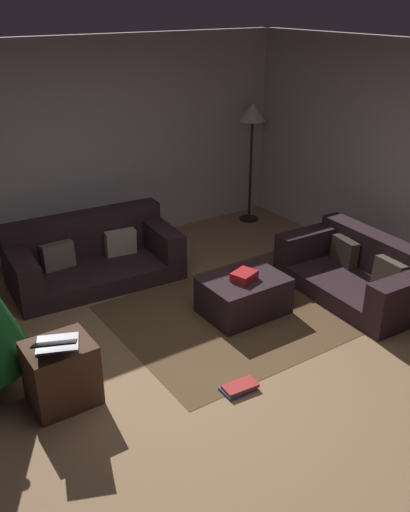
# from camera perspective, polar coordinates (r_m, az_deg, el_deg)

# --- Properties ---
(ground_plane) EXTENTS (6.40, 6.40, 0.00)m
(ground_plane) POSITION_cam_1_polar(r_m,az_deg,el_deg) (5.02, 0.09, -11.83)
(ground_plane) COLOR #93704C
(rear_partition) EXTENTS (6.40, 0.12, 2.60)m
(rear_partition) POSITION_cam_1_polar(r_m,az_deg,el_deg) (7.06, -14.51, 10.21)
(rear_partition) COLOR #BCB7B2
(rear_partition) RESTS_ON ground_plane
(couch_left) EXTENTS (1.94, 1.06, 0.72)m
(couch_left) POSITION_cam_1_polar(r_m,az_deg,el_deg) (6.60, -11.43, -0.02)
(couch_left) COLOR #2D1E23
(couch_left) RESTS_ON ground_plane
(couch_right) EXTENTS (1.03, 1.70, 0.61)m
(couch_right) POSITION_cam_1_polar(r_m,az_deg,el_deg) (6.40, 15.54, -1.59)
(couch_right) COLOR #2D1E23
(couch_right) RESTS_ON ground_plane
(ottoman) EXTENTS (0.84, 0.61, 0.40)m
(ottoman) POSITION_cam_1_polar(r_m,az_deg,el_deg) (5.81, 3.95, -4.02)
(ottoman) COLOR #2D1E23
(ottoman) RESTS_ON ground_plane
(gift_box) EXTENTS (0.29, 0.26, 0.09)m
(gift_box) POSITION_cam_1_polar(r_m,az_deg,el_deg) (5.67, 4.00, -2.03)
(gift_box) COLOR red
(gift_box) RESTS_ON ottoman
(tv_remote) EXTENTS (0.12, 0.16, 0.02)m
(tv_remote) POSITION_cam_1_polar(r_m,az_deg,el_deg) (5.81, 3.44, -1.66)
(tv_remote) COLOR black
(tv_remote) RESTS_ON ottoman
(side_table) EXTENTS (0.52, 0.44, 0.54)m
(side_table) POSITION_cam_1_polar(r_m,az_deg,el_deg) (4.71, -14.36, -11.46)
(side_table) COLOR #4C3323
(side_table) RESTS_ON ground_plane
(laptop) EXTENTS (0.46, 0.52, 0.20)m
(laptop) POSITION_cam_1_polar(r_m,az_deg,el_deg) (4.47, -14.84, -8.59)
(laptop) COLOR silver
(laptop) RESTS_ON side_table
(book_stack) EXTENTS (0.31, 0.19, 0.06)m
(book_stack) POSITION_cam_1_polar(r_m,az_deg,el_deg) (4.83, 3.44, -13.18)
(book_stack) COLOR #2D5193
(book_stack) RESTS_ON ground_plane
(corner_lamp) EXTENTS (0.36, 0.36, 1.68)m
(corner_lamp) POSITION_cam_1_polar(r_m,az_deg,el_deg) (7.92, 4.82, 13.44)
(corner_lamp) COLOR black
(corner_lamp) RESTS_ON ground_plane
(area_rug) EXTENTS (2.60, 2.00, 0.01)m
(area_rug) POSITION_cam_1_polar(r_m,az_deg,el_deg) (5.91, 3.90, -5.67)
(area_rug) COLOR brown
(area_rug) RESTS_ON ground_plane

